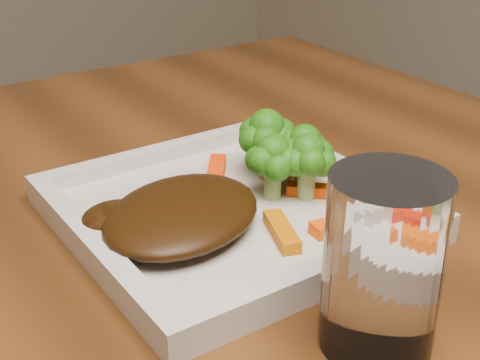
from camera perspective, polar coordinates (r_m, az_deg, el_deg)
plate at (r=0.58m, az=-0.81°, el=-2.98°), size 0.27×0.27×0.01m
steak at (r=0.54m, az=-5.00°, el=-2.88°), size 0.18×0.16×0.03m
broccoli_0 at (r=0.62m, az=2.29°, el=3.25°), size 0.06×0.06×0.07m
broccoli_1 at (r=0.61m, az=5.51°, el=2.35°), size 0.07×0.07×0.06m
broccoli_2 at (r=0.59m, az=5.74°, el=1.06°), size 0.07×0.07×0.06m
broccoli_3 at (r=0.59m, az=2.84°, el=1.21°), size 0.07×0.07×0.06m
carrot_0 at (r=0.55m, az=8.90°, el=-3.58°), size 0.06×0.02×0.01m
carrot_1 at (r=0.60m, az=10.66°, el=-1.57°), size 0.06×0.02×0.01m
carrot_2 at (r=0.54m, az=3.58°, el=-4.38°), size 0.03×0.06×0.01m
carrot_3 at (r=0.66m, az=4.49°, el=1.67°), size 0.06×0.05×0.01m
carrot_4 at (r=0.64m, az=-2.03°, el=0.81°), size 0.05×0.05×0.01m
carrot_5 at (r=0.60m, az=6.30°, el=-0.87°), size 0.04×0.04×0.01m
carrot_6 at (r=0.62m, az=2.95°, el=-0.01°), size 0.05×0.05×0.01m
drinking_glass at (r=0.43m, az=12.06°, el=-7.09°), size 0.10×0.10×0.12m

